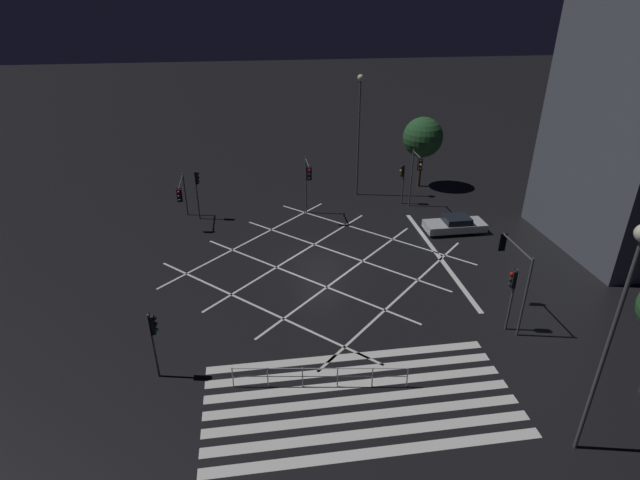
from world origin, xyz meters
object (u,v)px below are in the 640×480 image
Objects in this scene: street_lamp_east at (624,297)px; street_tree_near at (423,137)px; traffic_light_nw_main at (197,185)px; street_lamp_west at (359,117)px; traffic_light_sw_main at (154,333)px; traffic_light_se_cross at (513,263)px; traffic_light_median_north at (308,177)px; traffic_light_ne_main at (402,176)px; traffic_light_nw_cross at (181,193)px; traffic_light_ne_cross at (416,169)px; traffic_light_se_main at (512,288)px; waiting_car at (455,225)px.

street_lamp_east is 27.74m from street_tree_near.
street_tree_near is (18.22, 4.30, 1.64)m from traffic_light_nw_main.
traffic_light_sw_main is at bearing -123.09° from street_lamp_west.
street_lamp_east is at bearing 171.78° from traffic_light_se_cross.
traffic_light_se_cross is 0.98× the size of traffic_light_median_north.
traffic_light_nw_cross reaches higher than traffic_light_ne_main.
traffic_light_ne_cross is (16.08, -0.78, 0.65)m from traffic_light_nw_main.
street_tree_near reaches higher than traffic_light_nw_main.
traffic_light_se_main is 20.49m from street_tree_near.
traffic_light_median_north is 11.73m from street_tree_near.
traffic_light_nw_main is at bearing 130.09° from traffic_light_nw_cross.
traffic_light_nw_cross is at bearing -91.95° from traffic_light_median_north.
street_tree_near is (1.84, 19.26, 1.07)m from traffic_light_se_cross.
traffic_light_nw_cross is 17.14m from traffic_light_ne_cross.
traffic_light_se_cross is 1.03× the size of waiting_car.
traffic_light_nw_main reaches higher than traffic_light_sw_main.
traffic_light_median_north is at bearing 88.05° from traffic_light_nw_cross.
traffic_light_se_cross is (17.00, 2.03, 0.87)m from traffic_light_sw_main.
traffic_light_ne_cross is at bearing -66.98° from waiting_car.
traffic_light_se_main is 1.35m from traffic_light_se_cross.
traffic_light_se_cross is (17.43, -14.08, 0.77)m from traffic_light_nw_cross.
waiting_car is (2.28, -5.54, -1.77)m from traffic_light_ne_main.
traffic_light_median_north is at bearing 31.63° from traffic_light_se_cross.
traffic_light_se_main is at bearing 91.46° from traffic_light_ne_main.
street_tree_near is at bearing -126.73° from traffic_light_ne_main.
traffic_light_se_cross is 0.73× the size of street_tree_near.
traffic_light_se_cross is at bearing 81.78° from street_lamp_east.
traffic_light_se_main is 8.36m from street_lamp_east.
traffic_light_ne_cross reaches higher than traffic_light_nw_cross.
traffic_light_se_main is at bearing -79.73° from street_lamp_west.
traffic_light_sw_main is 17.97m from traffic_light_median_north.
traffic_light_nw_cross reaches higher than waiting_car.
traffic_light_nw_cross is at bearing -139.91° from traffic_light_nw_main.
traffic_light_sw_main is at bearing -131.51° from street_tree_near.
traffic_light_sw_main is at bearing 47.59° from traffic_light_ne_main.
traffic_light_sw_main is at bearing -45.84° from traffic_light_ne_cross.
street_lamp_east reaches higher than waiting_car.
traffic_light_se_main is 19.83m from street_lamp_west.
traffic_light_ne_cross is 0.50× the size of street_lamp_east.
traffic_light_se_cross is 19.37m from street_tree_near.
traffic_light_se_cross reaches higher than traffic_light_ne_main.
traffic_light_median_north is 0.48× the size of street_lamp_east.
traffic_light_median_north reaches higher than traffic_light_nw_main.
traffic_light_median_north is at bearing -20.33° from waiting_car.
traffic_light_se_main is 0.58× the size of street_tree_near.
traffic_light_nw_cross is 0.55× the size of street_tree_near.
traffic_light_sw_main is 17.52m from street_lamp_east.
traffic_light_se_cross is 0.47× the size of street_lamp_east.
traffic_light_median_north is at bearing 108.36° from street_lamp_east.
traffic_light_ne_main is 6.25m from waiting_car.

